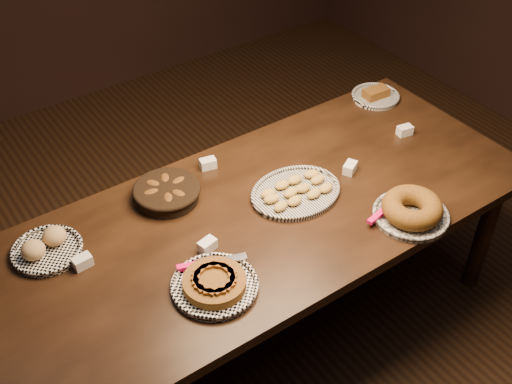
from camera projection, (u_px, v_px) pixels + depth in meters
ground at (258, 329)px, 3.10m from camera, size 5.00×5.00×0.00m
buffet_table at (258, 227)px, 2.67m from camera, size 2.40×1.00×0.75m
apple_tart_plate at (214, 284)px, 2.30m from camera, size 0.34×0.32×0.06m
madeleine_platter at (296, 192)px, 2.70m from camera, size 0.40×0.32×0.05m
bundt_cake_plate at (412, 210)px, 2.58m from camera, size 0.35×0.32×0.10m
croissant_basket at (167, 192)px, 2.67m from camera, size 0.33×0.33×0.07m
bread_roll_plate at (46, 247)px, 2.43m from camera, size 0.27×0.27×0.08m
loaf_plate at (376, 95)px, 3.29m from camera, size 0.25×0.25×0.06m
tent_cards at (260, 189)px, 2.71m from camera, size 1.68×0.50×0.04m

